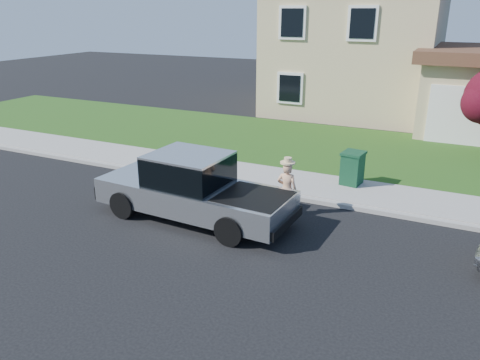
# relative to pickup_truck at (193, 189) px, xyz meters

# --- Properties ---
(ground) EXTENTS (80.00, 80.00, 0.00)m
(ground) POSITION_rel_pickup_truck_xyz_m (0.52, -0.52, -0.81)
(ground) COLOR black
(ground) RESTS_ON ground
(curb) EXTENTS (40.00, 0.20, 0.12)m
(curb) POSITION_rel_pickup_truck_xyz_m (1.52, 2.38, -0.75)
(curb) COLOR gray
(curb) RESTS_ON ground
(sidewalk) EXTENTS (40.00, 2.00, 0.15)m
(sidewalk) POSITION_rel_pickup_truck_xyz_m (1.52, 3.48, -0.74)
(sidewalk) COLOR gray
(sidewalk) RESTS_ON ground
(lawn) EXTENTS (40.00, 7.00, 0.10)m
(lawn) POSITION_rel_pickup_truck_xyz_m (1.52, 7.98, -0.76)
(lawn) COLOR #1B4112
(lawn) RESTS_ON ground
(house) EXTENTS (14.00, 11.30, 6.85)m
(house) POSITION_rel_pickup_truck_xyz_m (1.84, 15.86, 2.36)
(house) COLOR tan
(house) RESTS_ON ground
(pickup_truck) EXTENTS (5.39, 2.18, 1.74)m
(pickup_truck) POSITION_rel_pickup_truck_xyz_m (0.00, 0.00, 0.00)
(pickup_truck) COLOR black
(pickup_truck) RESTS_ON ground
(woman) EXTENTS (0.55, 0.39, 1.61)m
(woman) POSITION_rel_pickup_truck_xyz_m (2.12, 1.20, -0.05)
(woman) COLOR #E0A57B
(woman) RESTS_ON ground
(trash_bin) EXTENTS (0.70, 0.78, 1.00)m
(trash_bin) POSITION_rel_pickup_truck_xyz_m (3.21, 3.97, -0.15)
(trash_bin) COLOR #103B21
(trash_bin) RESTS_ON sidewalk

